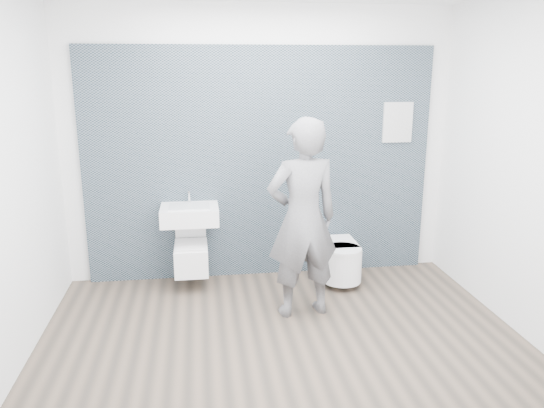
{
  "coord_description": "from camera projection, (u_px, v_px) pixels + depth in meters",
  "views": [
    {
      "loc": [
        -0.64,
        -3.94,
        2.2
      ],
      "look_at": [
        0.0,
        0.6,
        1.0
      ],
      "focal_mm": 35.0,
      "sensor_mm": 36.0,
      "label": 1
    }
  ],
  "objects": [
    {
      "name": "ground",
      "position": [
        282.0,
        338.0,
        4.41
      ],
      "size": [
        4.0,
        4.0,
        0.0
      ],
      "primitive_type": "plane",
      "color": "brown",
      "rests_on": "ground"
    },
    {
      "name": "room_shell",
      "position": [
        283.0,
        129.0,
        3.97
      ],
      "size": [
        4.0,
        4.0,
        4.0
      ],
      "color": "white",
      "rests_on": "ground"
    },
    {
      "name": "tile_wall",
      "position": [
        261.0,
        272.0,
        5.82
      ],
      "size": [
        3.6,
        0.06,
        2.4
      ],
      "primitive_type": "cube",
      "color": "black",
      "rests_on": "ground"
    },
    {
      "name": "washbasin",
      "position": [
        190.0,
        214.0,
        5.29
      ],
      "size": [
        0.57,
        0.43,
        0.43
      ],
      "color": "white",
      "rests_on": "ground"
    },
    {
      "name": "toilet_square",
      "position": [
        191.0,
        255.0,
        5.38
      ],
      "size": [
        0.33,
        0.48,
        0.63
      ],
      "color": "white",
      "rests_on": "ground"
    },
    {
      "name": "toilet_rounded",
      "position": [
        339.0,
        260.0,
        5.51
      ],
      "size": [
        0.4,
        0.67,
        0.36
      ],
      "color": "white",
      "rests_on": "ground"
    },
    {
      "name": "info_placard",
      "position": [
        389.0,
        267.0,
        5.97
      ],
      "size": [
        0.31,
        0.03,
        0.42
      ],
      "primitive_type": "cube",
      "color": "white",
      "rests_on": "ground"
    },
    {
      "name": "visitor",
      "position": [
        303.0,
        219.0,
        4.65
      ],
      "size": [
        0.71,
        0.52,
        1.79
      ],
      "primitive_type": "imported",
      "rotation": [
        0.0,
        0.0,
        3.3
      ],
      "color": "slate",
      "rests_on": "ground"
    }
  ]
}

